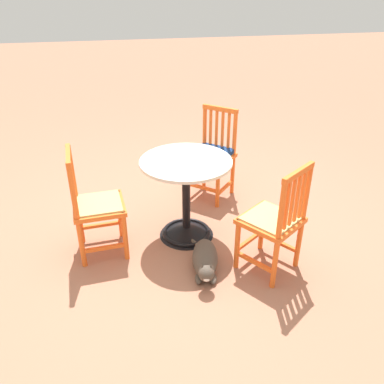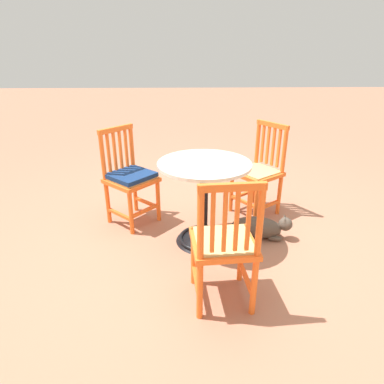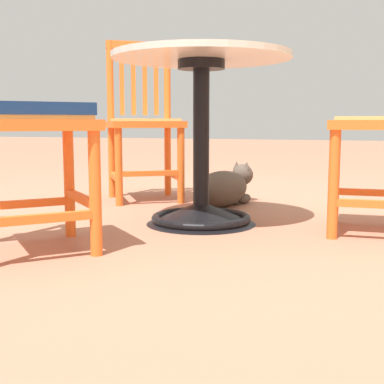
{
  "view_description": "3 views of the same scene",
  "coord_description": "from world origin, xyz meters",
  "px_view_note": "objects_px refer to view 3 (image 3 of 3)",
  "views": [
    {
      "loc": [
        -2.89,
        0.61,
        2.07
      ],
      "look_at": [
        0.2,
        -0.03,
        0.32
      ],
      "focal_mm": 37.33,
      "sensor_mm": 36.0,
      "label": 1
    },
    {
      "loc": [
        0.18,
        2.58,
        1.58
      ],
      "look_at": [
        0.11,
        0.18,
        0.53
      ],
      "focal_mm": 31.01,
      "sensor_mm": 36.0,
      "label": 2
    },
    {
      "loc": [
        2.12,
        0.81,
        0.44
      ],
      "look_at": [
        0.14,
        0.06,
        0.16
      ],
      "focal_mm": 48.63,
      "sensor_mm": 36.0,
      "label": 3
    }
  ],
  "objects_px": {
    "orange_chair_near_fence": "(23,121)",
    "tabby_cat": "(224,188)",
    "orange_chair_by_planter": "(144,124)",
    "cafe_table": "(201,159)"
  },
  "relations": [
    {
      "from": "orange_chair_near_fence",
      "to": "tabby_cat",
      "type": "distance_m",
      "value": 1.29
    },
    {
      "from": "orange_chair_by_planter",
      "to": "tabby_cat",
      "type": "distance_m",
      "value": 0.61
    },
    {
      "from": "orange_chair_near_fence",
      "to": "tabby_cat",
      "type": "relative_size",
      "value": 1.22
    },
    {
      "from": "orange_chair_by_planter",
      "to": "tabby_cat",
      "type": "relative_size",
      "value": 1.22
    },
    {
      "from": "cafe_table",
      "to": "orange_chair_near_fence",
      "type": "bearing_deg",
      "value": -30.5
    },
    {
      "from": "orange_chair_near_fence",
      "to": "tabby_cat",
      "type": "xyz_separation_m",
      "value": [
        -1.19,
        0.34,
        -0.35
      ]
    },
    {
      "from": "cafe_table",
      "to": "orange_chair_by_planter",
      "type": "relative_size",
      "value": 0.83
    },
    {
      "from": "cafe_table",
      "to": "tabby_cat",
      "type": "distance_m",
      "value": 0.55
    },
    {
      "from": "cafe_table",
      "to": "orange_chair_by_planter",
      "type": "height_order",
      "value": "orange_chair_by_planter"
    },
    {
      "from": "cafe_table",
      "to": "orange_chair_by_planter",
      "type": "xyz_separation_m",
      "value": [
        -0.58,
        -0.56,
        0.15
      ]
    }
  ]
}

